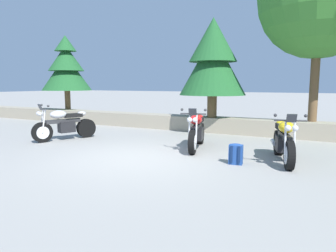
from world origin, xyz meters
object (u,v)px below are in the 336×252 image
object	(u,v)px
motorcycle_silver_near_left	(64,125)
pine_tree_far_left	(66,67)
pine_tree_mid_left	(213,58)
motorcycle_red_centre	(196,131)
motorcycle_yellow_far_right	(284,141)
rider_backpack	(236,153)

from	to	relation	value
motorcycle_silver_near_left	pine_tree_far_left	distance (m)	5.91
pine_tree_mid_left	pine_tree_far_left	bearing A→B (deg)	176.92
motorcycle_red_centre	pine_tree_mid_left	size ratio (longest dim) A/B	0.57
motorcycle_yellow_far_right	pine_tree_far_left	bearing A→B (deg)	159.62
motorcycle_yellow_far_right	pine_tree_far_left	size ratio (longest dim) A/B	0.58
rider_backpack	motorcycle_red_centre	bearing A→B (deg)	140.74
motorcycle_red_centre	pine_tree_mid_left	bearing A→B (deg)	100.94
motorcycle_red_centre	pine_tree_mid_left	xyz separation A→B (m)	(-0.58, 3.02, 2.20)
rider_backpack	pine_tree_mid_left	distance (m)	5.22
motorcycle_silver_near_left	pine_tree_far_left	xyz separation A→B (m)	(-3.79, 4.03, 2.08)
motorcycle_red_centre	pine_tree_far_left	bearing A→B (deg)	157.02
motorcycle_yellow_far_right	pine_tree_far_left	world-z (taller)	pine_tree_far_left
pine_tree_far_left	pine_tree_mid_left	bearing A→B (deg)	-3.08
motorcycle_red_centre	rider_backpack	size ratio (longest dim) A/B	4.34
motorcycle_silver_near_left	rider_backpack	bearing A→B (deg)	-5.36
motorcycle_red_centre	pine_tree_mid_left	distance (m)	3.78
motorcycle_yellow_far_right	pine_tree_mid_left	world-z (taller)	pine_tree_mid_left
motorcycle_silver_near_left	motorcycle_yellow_far_right	xyz separation A→B (m)	(6.60, 0.17, 0.00)
motorcycle_silver_near_left	pine_tree_mid_left	distance (m)	5.63
motorcycle_silver_near_left	motorcycle_red_centre	bearing A→B (deg)	8.12
rider_backpack	pine_tree_far_left	world-z (taller)	pine_tree_far_left
motorcycle_silver_near_left	rider_backpack	distance (m)	5.71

